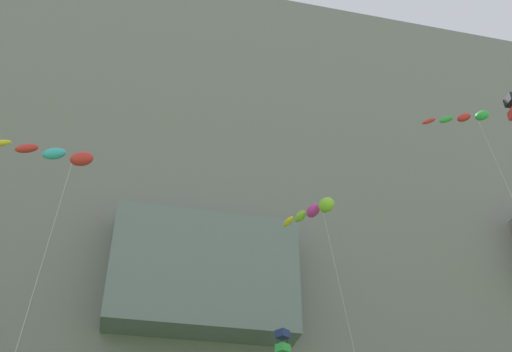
# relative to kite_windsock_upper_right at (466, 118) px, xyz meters

# --- Properties ---
(cliff_face) EXTENTS (180.00, 28.21, 55.95)m
(cliff_face) POSITION_rel_kite_windsock_upper_right_xyz_m (-14.14, 27.88, 0.07)
(cliff_face) COLOR slate
(cliff_face) RESTS_ON ground
(kite_windsock_upper_right) EXTENTS (4.04, 5.32, 28.55)m
(kite_windsock_upper_right) POSITION_rel_kite_windsock_upper_right_xyz_m (0.00, 0.00, 0.00)
(kite_windsock_upper_right) COLOR green
(kite_windsock_upper_right) RESTS_ON ground
(kite_windsock_near_cliff) EXTENTS (3.48, 4.33, 19.99)m
(kite_windsock_near_cliff) POSITION_rel_kite_windsock_upper_right_xyz_m (-10.57, -0.49, -8.56)
(kite_windsock_near_cliff) COLOR #8CCC33
(kite_windsock_near_cliff) RESTS_ON ground
(kite_box_upper_left) EXTENTS (0.88, 3.09, 15.69)m
(kite_box_upper_left) POSITION_rel_kite_windsock_upper_right_xyz_m (-10.46, 6.70, -12.89)
(kite_box_upper_left) COLOR navy
(kite_box_upper_left) RESTS_ON ground
(kite_windsock_far_left) EXTENTS (4.62, 4.72, 19.19)m
(kite_windsock_far_left) POSITION_rel_kite_windsock_upper_right_xyz_m (-22.99, -3.74, -9.44)
(kite_windsock_far_left) COLOR red
(kite_windsock_far_left) RESTS_ON ground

